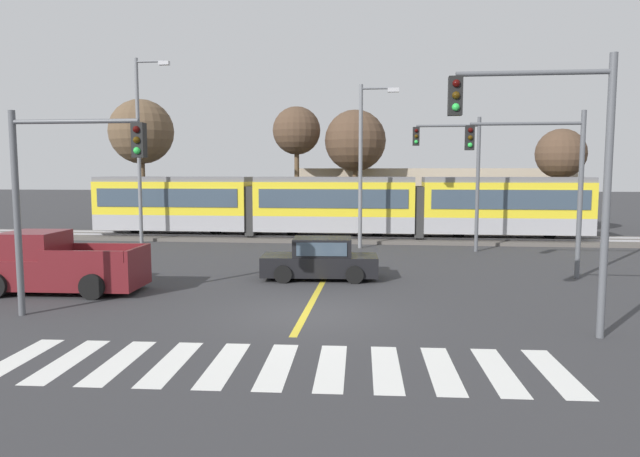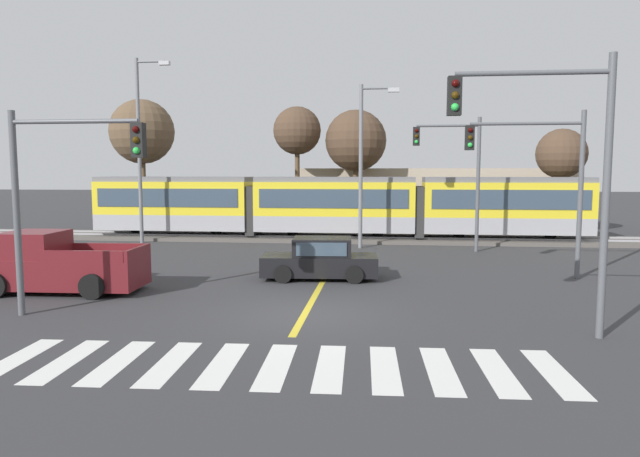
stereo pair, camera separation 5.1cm
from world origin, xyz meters
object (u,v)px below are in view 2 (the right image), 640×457
Objects in this scene: bare_tree_far_east at (561,154)px; bare_tree_far_west at (142,132)px; sedan_crossing at (320,260)px; bare_tree_west at (297,132)px; pickup_truck at (56,266)px; street_lamp_west at (142,141)px; bare_tree_east at (356,141)px; traffic_light_mid_right at (541,168)px; traffic_light_near_right at (555,153)px; traffic_light_far_right at (457,164)px; light_rail_tram at (335,204)px; street_lamp_centre at (364,156)px; traffic_light_near_left at (61,179)px.

bare_tree_far_west is at bearing 176.99° from bare_tree_far_east.
sedan_crossing is 0.52× the size of bare_tree_west.
street_lamp_west reaches higher than pickup_truck.
bare_tree_east is at bearing 88.71° from sedan_crossing.
street_lamp_west is (-18.76, 8.20, 1.47)m from traffic_light_mid_right.
bare_tree_east is (3.90, 0.22, -0.63)m from bare_tree_west.
traffic_light_near_right reaches higher than traffic_light_mid_right.
street_lamp_west is at bearing 175.12° from traffic_light_far_right.
traffic_light_near_right is at bearing -43.31° from street_lamp_west.
traffic_light_near_right is 0.66× the size of street_lamp_west.
light_rail_tram is 3.50× the size of bare_tree_east.
sedan_crossing is 0.54× the size of bare_tree_east.
traffic_light_far_right is at bearing 107.63° from traffic_light_mid_right.
bare_tree_east is at bearing 114.58° from traffic_light_mid_right.
traffic_light_far_right is 4.60m from street_lamp_centre.
bare_tree_west reaches higher than light_rail_tram.
traffic_light_far_right is at bearing -24.49° from bare_tree_far_west.
traffic_light_near_right is 31.25m from bare_tree_far_west.
street_lamp_centre reaches higher than bare_tree_west.
traffic_light_far_right is 0.82× the size of bare_tree_east.
street_lamp_west is 1.53× the size of bare_tree_far_east.
bare_tree_west is (-9.72, 24.19, 2.21)m from traffic_light_near_right.
bare_tree_far_west reaches higher than pickup_truck.
sedan_crossing is 15.07m from street_lamp_west.
traffic_light_near_right reaches higher than traffic_light_near_left.
light_rail_tram is 4.57× the size of traffic_light_mid_right.
light_rail_tram reaches higher than sedan_crossing.
traffic_light_near_right is 26.16m from bare_tree_west.
pickup_truck is at bearing -78.99° from street_lamp_west.
pickup_truck is at bearing -138.55° from bare_tree_far_east.
traffic_light_near_left is 24.63m from bare_tree_far_west.
traffic_light_near_left is at bearing -107.52° from light_rail_tram.
sedan_crossing is at bearing 44.69° from traffic_light_near_left.
bare_tree_east is at bearing 36.85° from street_lamp_west.
street_lamp_centre is at bearing 50.91° from pickup_truck.
street_lamp_west is at bearing 136.69° from traffic_light_near_right.
bare_tree_far_west is at bearing 144.30° from traffic_light_mid_right.
traffic_light_mid_right is at bearing 77.34° from traffic_light_near_right.
street_lamp_centre is at bearing 107.85° from traffic_light_near_right.
bare_tree_west is (-4.79, 8.88, 1.88)m from street_lamp_centre.
light_rail_tram is 5.05× the size of traffic_light_near_left.
traffic_light_far_right is 1.01× the size of bare_tree_far_east.
traffic_light_far_right is 16.71m from street_lamp_west.
bare_tree_west is at bearing 48.26° from street_lamp_west.
street_lamp_centre is (-4.53, 0.70, 0.41)m from traffic_light_far_right.
bare_tree_far_west is at bearing 105.83° from pickup_truck.
pickup_truck is at bearing 125.11° from traffic_light_near_left.
sedan_crossing is 9.82m from traffic_light_near_right.
street_lamp_west is 10.98m from bare_tree_west.
traffic_light_mid_right is at bearing -65.42° from bare_tree_east.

